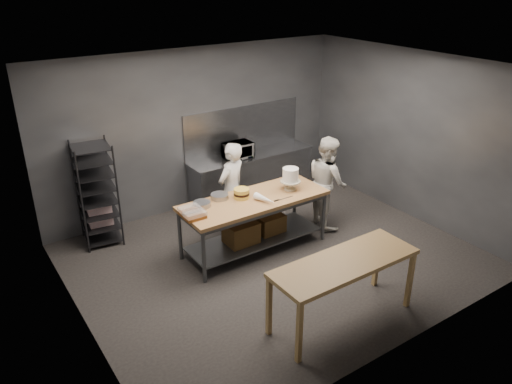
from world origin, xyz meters
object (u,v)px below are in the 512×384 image
Objects in this scene: near_counter at (344,267)px; speed_rack at (97,195)px; chef_behind at (232,190)px; layer_cake at (242,193)px; work_table at (254,218)px; chef_right at (327,182)px; microwave at (238,150)px; frosted_cake_stand at (290,176)px.

near_counter is 1.14× the size of speed_rack.
chef_behind reaches higher than layer_cake.
chef_right is (1.57, 0.03, 0.25)m from work_table.
speed_rack is 3.90m from chef_right.
microwave reaches higher than work_table.
microwave is (0.81, 1.09, 0.22)m from chef_behind.
speed_rack is 7.05× the size of layer_cake.
microwave is (-0.76, 1.72, 0.23)m from chef_right.
near_counter is at bearing -91.61° from work_table.
frosted_cake_stand is (2.66, -1.72, 0.30)m from speed_rack.
work_table is 0.47m from layer_cake.
speed_rack is at bearing -47.77° from chef_behind.
near_counter is 3.99m from microwave.
frosted_cake_stand is at bearing -11.11° from layer_cake.
layer_cake is (-0.10, 2.26, 0.19)m from near_counter.
chef_right is at bearing -66.05° from microwave.
chef_behind reaches higher than microwave.
frosted_cake_stand is (0.75, 2.09, 0.34)m from near_counter.
near_counter is 2.81m from chef_behind.
near_counter is 2.27m from layer_cake.
frosted_cake_stand is 0.87m from layer_cake.
chef_right is (1.63, 2.17, 0.01)m from near_counter.
work_table is at bearing 70.19° from chef_behind.
near_counter is 4.26m from speed_rack.
speed_rack is 1.07× the size of chef_right.
speed_rack is at bearing 139.82° from work_table.
chef_right reaches higher than layer_cake.
chef_right is (3.54, -1.64, -0.04)m from speed_rack.
speed_rack is at bearing 147.19° from frosted_cake_stand.
work_table is 0.90m from frosted_cake_stand.
layer_cake is at bearing 102.39° from chef_right.
chef_behind is 1.37m from microwave.
chef_behind reaches higher than work_table.
work_table is 0.71m from chef_behind.
chef_right is at bearing -24.86° from speed_rack.
work_table is 6.45× the size of frosted_cake_stand.
near_counter is 8.06× the size of layer_cake.
frosted_cake_stand is (0.70, -0.71, 0.33)m from chef_behind.
speed_rack reaches higher than frosted_cake_stand.
microwave is 1.89m from layer_cake.
chef_right is at bearing 53.15° from near_counter.
layer_cake is at bearing 168.89° from frosted_cake_stand.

